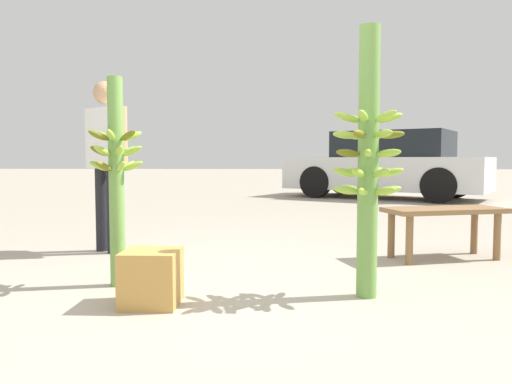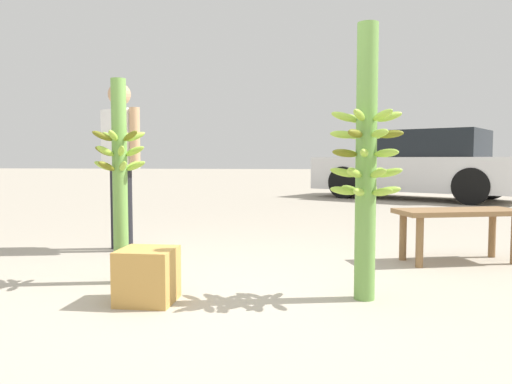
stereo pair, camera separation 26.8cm
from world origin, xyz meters
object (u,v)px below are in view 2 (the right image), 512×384
Objects in this scene: banana_stalk_left at (120,175)px; banana_stalk_center at (366,161)px; produce_crate at (147,276)px; vendor_person at (120,151)px; market_bench at (458,219)px; parked_car at (419,166)px.

banana_stalk_left is 1.65m from banana_stalk_center.
produce_crate is (0.34, -0.43, -0.59)m from banana_stalk_left.
banana_stalk_left reaches higher than produce_crate.
produce_crate is (0.83, -1.63, -0.77)m from vendor_person.
banana_stalk_left is at bearing 173.01° from banana_stalk_center.
market_bench is 2.61m from produce_crate.
banana_stalk_center is at bearing -163.23° from parked_car.
market_bench reaches higher than produce_crate.
banana_stalk_center reaches higher than parked_car.
banana_stalk_center is at bearing -141.43° from market_bench.
market_bench is at bearing 33.91° from produce_crate.
produce_crate is at bearing -171.13° from parked_car.
market_bench is at bearing 22.16° from banana_stalk_left.
market_bench is 3.35× the size of produce_crate.
produce_crate is (-2.16, -1.45, -0.20)m from market_bench.
market_bench is 0.24× the size of parked_car.
banana_stalk_center is at bearing -6.99° from banana_stalk_left.
banana_stalk_left is 0.31× the size of parked_car.
banana_stalk_center is 2.54m from vendor_person.
vendor_person is (-0.49, 1.20, 0.18)m from banana_stalk_left.
market_bench is 6.83m from parked_car.
vendor_person is 4.83× the size of produce_crate.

